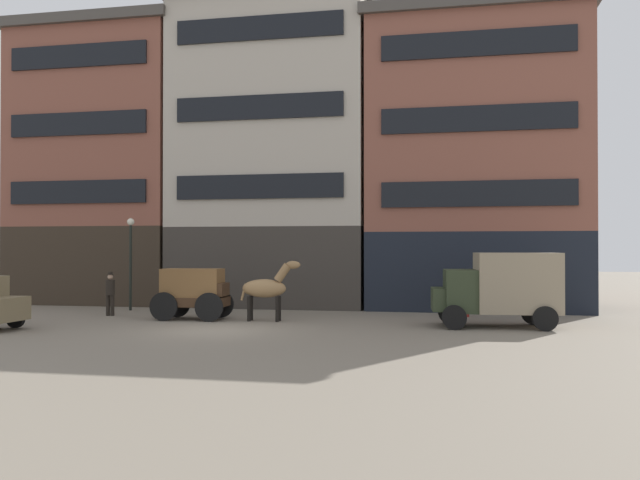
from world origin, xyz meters
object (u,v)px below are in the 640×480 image
(cargo_wagon, at_px, (194,290))
(fire_hydrant_curbside, at_px, (466,306))
(pedestrian_officer, at_px, (110,292))
(draft_horse, at_px, (267,288))
(streetlamp_curbside, at_px, (131,251))
(delivery_truck_near, at_px, (500,287))

(cargo_wagon, height_order, fire_hydrant_curbside, cargo_wagon)
(pedestrian_officer, bearing_deg, draft_horse, -5.59)
(pedestrian_officer, height_order, fire_hydrant_curbside, pedestrian_officer)
(draft_horse, height_order, fire_hydrant_curbside, draft_horse)
(cargo_wagon, bearing_deg, streetlamp_curbside, 144.63)
(draft_horse, bearing_deg, fire_hydrant_curbside, 21.98)
(streetlamp_curbside, bearing_deg, fire_hydrant_curbside, 0.18)
(cargo_wagon, relative_size, fire_hydrant_curbside, 3.57)
(delivery_truck_near, relative_size, pedestrian_officer, 2.49)
(cargo_wagon, bearing_deg, fire_hydrant_curbside, 16.17)
(cargo_wagon, distance_m, fire_hydrant_curbside, 10.91)
(streetlamp_curbside, bearing_deg, pedestrian_officer, -82.77)
(pedestrian_officer, xyz_separation_m, streetlamp_curbside, (-0.29, 2.31, 1.69))
(cargo_wagon, relative_size, draft_horse, 1.26)
(pedestrian_officer, relative_size, fire_hydrant_curbside, 2.16)
(draft_horse, xyz_separation_m, streetlamp_curbside, (-7.16, 2.98, 1.40))
(cargo_wagon, xyz_separation_m, fire_hydrant_curbside, (10.46, 3.03, -0.72))
(cargo_wagon, distance_m, draft_horse, 2.95)
(delivery_truck_near, bearing_deg, cargo_wagon, 178.74)
(streetlamp_curbside, bearing_deg, cargo_wagon, -35.37)
(pedestrian_officer, distance_m, fire_hydrant_curbside, 14.58)
(delivery_truck_near, height_order, pedestrian_officer, delivery_truck_near)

